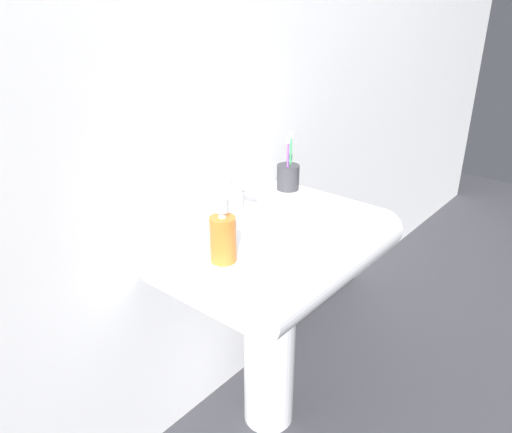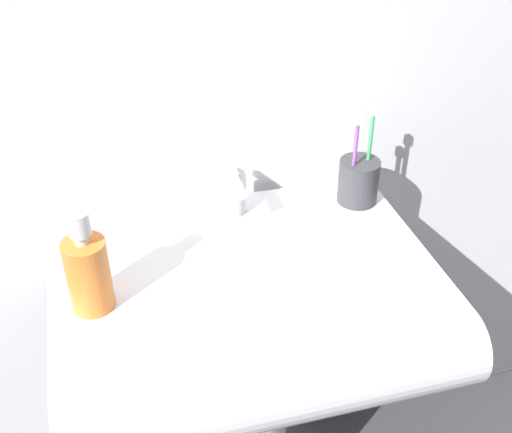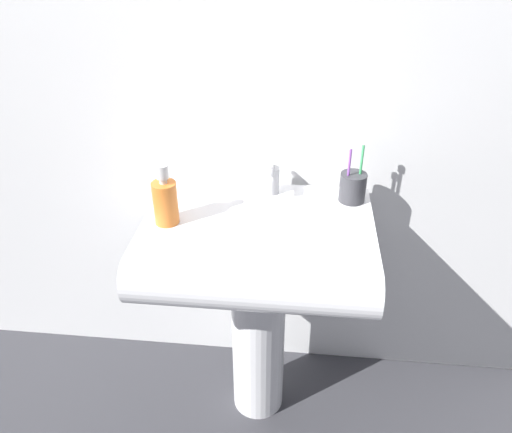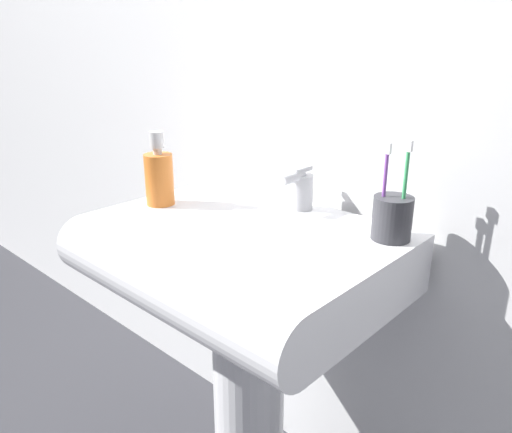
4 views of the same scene
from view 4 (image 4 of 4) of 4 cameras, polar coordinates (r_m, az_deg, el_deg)
sink_pedestal at (r=1.25m, az=-0.81°, el=-19.71°), size 0.17×0.17×0.62m
sink_basin at (r=1.03m, az=-2.76°, el=-4.82°), size 0.62×0.48×0.12m
faucet at (r=1.11m, az=5.13°, el=3.10°), size 0.05×0.10×0.10m
toothbrush_cup at (r=0.98m, az=15.31°, el=-0.04°), size 0.08×0.08×0.19m
soap_bottle at (r=1.16m, az=-11.01°, el=4.51°), size 0.07×0.07×0.17m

